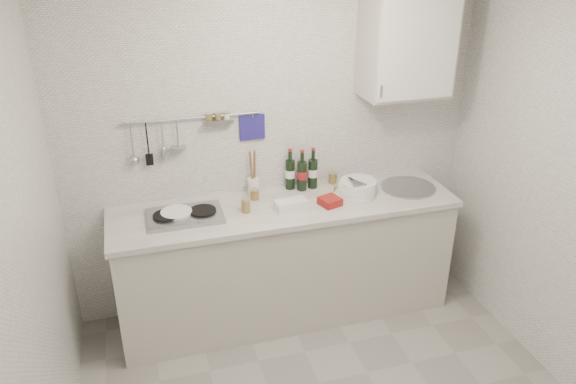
% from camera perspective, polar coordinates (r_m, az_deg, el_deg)
% --- Properties ---
extents(back_wall, '(3.00, 0.02, 2.50)m').
position_cam_1_polar(back_wall, '(4.06, -1.45, 4.72)').
color(back_wall, silver).
rests_on(back_wall, floor).
extents(wall_left, '(0.02, 2.80, 2.50)m').
position_cam_1_polar(wall_left, '(2.74, -25.01, -9.02)').
color(wall_left, silver).
rests_on(wall_left, floor).
extents(counter, '(2.44, 0.64, 0.96)m').
position_cam_1_polar(counter, '(4.18, -0.16, -7.22)').
color(counter, '#B6B2A8').
rests_on(counter, floor).
extents(wall_rail, '(0.98, 0.09, 0.34)m').
position_cam_1_polar(wall_rail, '(3.87, -9.95, 6.03)').
color(wall_rail, '#93969B').
rests_on(wall_rail, back_wall).
extents(wall_cabinet, '(0.60, 0.38, 0.70)m').
position_cam_1_polar(wall_cabinet, '(4.03, 12.00, 14.38)').
color(wall_cabinet, '#B6B2A8').
rests_on(wall_cabinet, back_wall).
extents(plate_stack_hob, '(0.23, 0.23, 0.04)m').
position_cam_1_polar(plate_stack_hob, '(3.82, -11.37, -2.28)').
color(plate_stack_hob, '#435A99').
rests_on(plate_stack_hob, counter).
extents(plate_stack_sink, '(0.32, 0.31, 0.11)m').
position_cam_1_polar(plate_stack_sink, '(4.08, 6.94, 0.38)').
color(plate_stack_sink, white).
rests_on(plate_stack_sink, counter).
extents(wine_bottles, '(0.24, 0.12, 0.31)m').
position_cam_1_polar(wine_bottles, '(4.11, 1.40, 2.33)').
color(wine_bottles, black).
rests_on(wine_bottles, counter).
extents(butter_dish, '(0.23, 0.13, 0.07)m').
position_cam_1_polar(butter_dish, '(3.86, 0.29, -1.29)').
color(butter_dish, white).
rests_on(butter_dish, counter).
extents(strawberry_punnet, '(0.17, 0.17, 0.05)m').
position_cam_1_polar(strawberry_punnet, '(3.92, 4.28, -0.95)').
color(strawberry_punnet, '#B52714').
rests_on(strawberry_punnet, counter).
extents(utensil_crock, '(0.09, 0.09, 0.35)m').
position_cam_1_polar(utensil_crock, '(4.04, -3.52, 0.78)').
color(utensil_crock, white).
rests_on(utensil_crock, counter).
extents(jar_a, '(0.06, 0.06, 0.08)m').
position_cam_1_polar(jar_a, '(3.99, -3.41, -0.21)').
color(jar_a, olive).
rests_on(jar_a, counter).
extents(jar_b, '(0.06, 0.06, 0.09)m').
position_cam_1_polar(jar_b, '(4.25, 4.57, 1.45)').
color(jar_b, olive).
rests_on(jar_b, counter).
extents(jar_c, '(0.06, 0.06, 0.07)m').
position_cam_1_polar(jar_c, '(4.10, 5.05, 0.31)').
color(jar_c, olive).
rests_on(jar_c, counter).
extents(jar_d, '(0.06, 0.06, 0.10)m').
position_cam_1_polar(jar_d, '(3.82, -4.33, -1.34)').
color(jar_d, olive).
rests_on(jar_d, counter).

